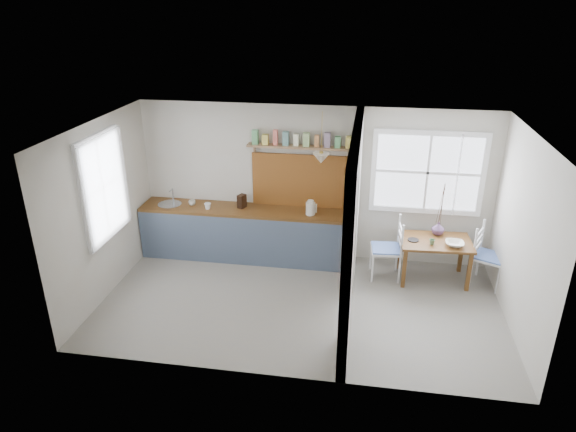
# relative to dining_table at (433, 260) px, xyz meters

# --- Properties ---
(floor) EXTENTS (5.80, 3.20, 0.01)m
(floor) POSITION_rel_dining_table_xyz_m (-1.98, -1.04, -0.34)
(floor) COLOR gray
(floor) RESTS_ON ground
(ceiling) EXTENTS (5.80, 3.20, 0.01)m
(ceiling) POSITION_rel_dining_table_xyz_m (-1.98, -1.04, 2.26)
(ceiling) COLOR beige
(ceiling) RESTS_ON walls
(walls) EXTENTS (5.81, 3.21, 2.60)m
(walls) POSITION_rel_dining_table_xyz_m (-1.98, -1.04, 0.96)
(walls) COLOR beige
(walls) RESTS_ON floor
(partition) EXTENTS (0.12, 3.20, 2.60)m
(partition) POSITION_rel_dining_table_xyz_m (-1.28, -0.98, 1.11)
(partition) COLOR beige
(partition) RESTS_ON floor
(kitchen_window) EXTENTS (0.10, 1.16, 1.50)m
(kitchen_window) POSITION_rel_dining_table_xyz_m (-4.85, -1.04, 1.31)
(kitchen_window) COLOR white
(kitchen_window) RESTS_ON walls
(nook_window) EXTENTS (1.76, 0.10, 1.30)m
(nook_window) POSITION_rel_dining_table_xyz_m (-0.18, 0.52, 1.26)
(nook_window) COLOR white
(nook_window) RESTS_ON walls
(counter) EXTENTS (3.50, 0.60, 0.90)m
(counter) POSITION_rel_dining_table_xyz_m (-3.11, 0.29, 0.12)
(counter) COLOR brown
(counter) RESTS_ON floor
(sink) EXTENTS (0.40, 0.40, 0.02)m
(sink) POSITION_rel_dining_table_xyz_m (-4.41, 0.26, 0.55)
(sink) COLOR #B3B8C0
(sink) RESTS_ON counter
(backsplash) EXTENTS (1.65, 0.03, 0.90)m
(backsplash) POSITION_rel_dining_table_xyz_m (-2.18, 0.54, 1.01)
(backsplash) COLOR #9C5520
(backsplash) RESTS_ON walls
(shelf) EXTENTS (1.75, 0.20, 0.21)m
(shelf) POSITION_rel_dining_table_xyz_m (-2.18, 0.45, 1.67)
(shelf) COLOR #AA7A58
(shelf) RESTS_ON walls
(pendant_lamp) EXTENTS (0.26, 0.26, 0.16)m
(pendant_lamp) POSITION_rel_dining_table_xyz_m (-1.83, 0.11, 1.54)
(pendant_lamp) COLOR white
(pendant_lamp) RESTS_ON ceiling
(utensil_rail) EXTENTS (0.02, 0.50, 0.02)m
(utensil_rail) POSITION_rel_dining_table_xyz_m (-1.37, -0.14, 1.11)
(utensil_rail) COLOR #B3B8C0
(utensil_rail) RESTS_ON partition
(dining_table) EXTENTS (1.12, 0.78, 0.68)m
(dining_table) POSITION_rel_dining_table_xyz_m (0.00, 0.00, 0.00)
(dining_table) COLOR brown
(dining_table) RESTS_ON floor
(chair_left) EXTENTS (0.49, 0.49, 1.00)m
(chair_left) POSITION_rel_dining_table_xyz_m (-0.75, -0.03, 0.16)
(chair_left) COLOR white
(chair_left) RESTS_ON floor
(chair_right) EXTENTS (0.60, 0.60, 0.98)m
(chair_right) POSITION_rel_dining_table_xyz_m (0.82, -0.03, 0.15)
(chair_right) COLOR white
(chair_right) RESTS_ON floor
(kettle) EXTENTS (0.24, 0.21, 0.25)m
(kettle) POSITION_rel_dining_table_xyz_m (-1.99, 0.20, 0.68)
(kettle) COLOR silver
(kettle) RESTS_ON counter
(mug_a) EXTENTS (0.12, 0.12, 0.10)m
(mug_a) POSITION_rel_dining_table_xyz_m (-3.70, 0.16, 0.61)
(mug_a) COLOR white
(mug_a) RESTS_ON counter
(mug_b) EXTENTS (0.13, 0.13, 0.09)m
(mug_b) POSITION_rel_dining_table_xyz_m (-4.01, 0.28, 0.61)
(mug_b) COLOR silver
(mug_b) RESTS_ON counter
(knife_block) EXTENTS (0.15, 0.17, 0.23)m
(knife_block) POSITION_rel_dining_table_xyz_m (-3.15, 0.32, 0.67)
(knife_block) COLOR black
(knife_block) RESTS_ON counter
(jar) EXTENTS (0.12, 0.12, 0.17)m
(jar) POSITION_rel_dining_table_xyz_m (-3.19, 0.42, 0.64)
(jar) COLOR olive
(jar) RESTS_ON counter
(towel_magenta) EXTENTS (0.02, 0.03, 0.58)m
(towel_magenta) POSITION_rel_dining_table_xyz_m (-1.40, -0.05, -0.06)
(towel_magenta) COLOR #CA2654
(towel_magenta) RESTS_ON counter
(towel_orange) EXTENTS (0.02, 0.03, 0.50)m
(towel_orange) POSITION_rel_dining_table_xyz_m (-1.40, -0.10, -0.09)
(towel_orange) COLOR #E06700
(towel_orange) RESTS_ON counter
(bowl) EXTENTS (0.29, 0.29, 0.07)m
(bowl) POSITION_rel_dining_table_xyz_m (0.26, -0.14, 0.37)
(bowl) COLOR white
(bowl) RESTS_ON dining_table
(table_cup) EXTENTS (0.12, 0.12, 0.08)m
(table_cup) POSITION_rel_dining_table_xyz_m (-0.08, -0.14, 0.38)
(table_cup) COLOR #537650
(table_cup) RESTS_ON dining_table
(plate) EXTENTS (0.19, 0.19, 0.01)m
(plate) POSITION_rel_dining_table_xyz_m (-0.35, -0.05, 0.35)
(plate) COLOR black
(plate) RESTS_ON dining_table
(vase) EXTENTS (0.21, 0.21, 0.21)m
(vase) POSITION_rel_dining_table_xyz_m (0.05, 0.24, 0.44)
(vase) COLOR #5E3F67
(vase) RESTS_ON dining_table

